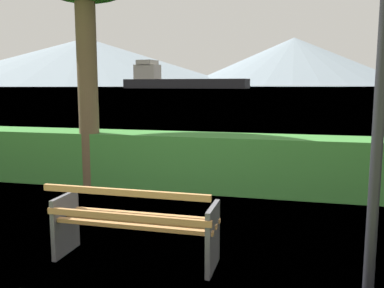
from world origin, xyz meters
TOP-DOWN VIEW (x-y plane):
  - ground_plane at (0.00, 0.00)m, footprint 1400.00×1400.00m
  - water_surface at (0.00, 308.67)m, footprint 620.00×620.00m
  - park_bench at (-0.00, -0.06)m, footprint 1.77×0.59m
  - hedge_row at (0.00, 3.23)m, footprint 10.67×0.89m
  - cargo_ship_large at (-57.56, 201.85)m, footprint 66.40×19.05m
  - distant_hills at (-49.60, 555.63)m, footprint 935.82×436.22m

SIDE VIEW (x-z plane):
  - ground_plane at x=0.00m, z-range 0.00..0.00m
  - water_surface at x=0.00m, z-range 0.00..0.00m
  - park_bench at x=0.00m, z-range -0.01..0.86m
  - hedge_row at x=0.00m, z-range 0.00..1.00m
  - cargo_ship_large at x=-57.56m, z-range -3.20..11.34m
  - distant_hills at x=-49.60m, z-range -5.85..76.83m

